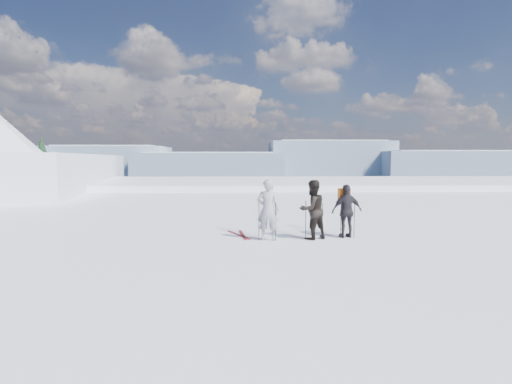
{
  "coord_description": "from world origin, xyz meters",
  "views": [
    {
      "loc": [
        -2.55,
        -9.22,
        2.68
      ],
      "look_at": [
        -2.18,
        3.0,
        1.63
      ],
      "focal_mm": 28.0,
      "sensor_mm": 36.0,
      "label": 1
    }
  ],
  "objects_px": {
    "skier_grey": "(268,210)",
    "skier_pack": "(347,211)",
    "skier_dark": "(312,210)",
    "skis_loose": "(241,235)"
  },
  "relations": [
    {
      "from": "skier_grey",
      "to": "skier_pack",
      "type": "height_order",
      "value": "skier_grey"
    },
    {
      "from": "skier_dark",
      "to": "skis_loose",
      "type": "bearing_deg",
      "value": -44.34
    },
    {
      "from": "skier_dark",
      "to": "skis_loose",
      "type": "distance_m",
      "value": 2.66
    },
    {
      "from": "skier_dark",
      "to": "skis_loose",
      "type": "relative_size",
      "value": 1.15
    },
    {
      "from": "skier_grey",
      "to": "skier_pack",
      "type": "bearing_deg",
      "value": -164.38
    },
    {
      "from": "skier_dark",
      "to": "skier_grey",
      "type": "bearing_deg",
      "value": -22.45
    },
    {
      "from": "skis_loose",
      "to": "skier_grey",
      "type": "bearing_deg",
      "value": -43.47
    },
    {
      "from": "skier_grey",
      "to": "skis_loose",
      "type": "relative_size",
      "value": 1.18
    },
    {
      "from": "skier_dark",
      "to": "skis_loose",
      "type": "height_order",
      "value": "skier_dark"
    },
    {
      "from": "skier_grey",
      "to": "skier_pack",
      "type": "distance_m",
      "value": 2.7
    }
  ]
}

